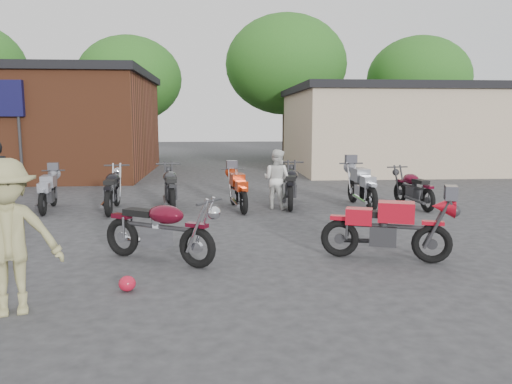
{
  "coord_description": "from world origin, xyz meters",
  "views": [
    {
      "loc": [
        -0.07,
        -7.57,
        2.3
      ],
      "look_at": [
        0.68,
        2.0,
        0.9
      ],
      "focal_mm": 35.0,
      "sensor_mm": 36.0,
      "label": 1
    }
  ],
  "objects": [
    {
      "name": "row_bike_3",
      "position": [
        -1.28,
        5.37,
        0.61
      ],
      "size": [
        0.99,
        2.2,
        1.23
      ],
      "primitive_type": null,
      "rotation": [
        0.0,
        0.0,
        1.71
      ],
      "color": "#262629",
      "rests_on": "ground"
    },
    {
      "name": "brick_building",
      "position": [
        -9.0,
        14.0,
        2.0
      ],
      "size": [
        12.0,
        8.0,
        4.0
      ],
      "primitive_type": "cube",
      "color": "brown",
      "rests_on": "ground"
    },
    {
      "name": "person_light",
      "position": [
        1.47,
        5.14,
        0.77
      ],
      "size": [
        0.95,
        0.91,
        1.54
      ],
      "primitive_type": "imported",
      "rotation": [
        0.0,
        0.0,
        2.52
      ],
      "color": "silver",
      "rests_on": "ground"
    },
    {
      "name": "tree_2",
      "position": [
        4.0,
        22.0,
        4.4
      ],
      "size": [
        7.04,
        7.04,
        8.8
      ],
      "primitive_type": null,
      "color": "#225817",
      "rests_on": "ground"
    },
    {
      "name": "tree_3",
      "position": [
        12.0,
        22.0,
        3.8
      ],
      "size": [
        6.08,
        6.08,
        7.6
      ],
      "primitive_type": null,
      "color": "#225817",
      "rests_on": "ground"
    },
    {
      "name": "row_bike_4",
      "position": [
        0.46,
        5.07,
        0.55
      ],
      "size": [
        0.9,
        1.97,
        1.1
      ],
      "primitive_type": null,
      "rotation": [
        0.0,
        0.0,
        1.72
      ],
      "color": "#AC2C0E",
      "rests_on": "ground"
    },
    {
      "name": "helmet",
      "position": [
        -1.3,
        -0.98,
        0.11
      ],
      "size": [
        0.3,
        0.3,
        0.21
      ],
      "primitive_type": "ellipsoid",
      "rotation": [
        0.0,
        0.0,
        0.4
      ],
      "color": "#B5132A",
      "rests_on": "ground"
    },
    {
      "name": "tree_1",
      "position": [
        -5.0,
        22.0,
        3.7
      ],
      "size": [
        5.92,
        5.92,
        7.4
      ],
      "primitive_type": null,
      "color": "#225817",
      "rests_on": "ground"
    },
    {
      "name": "row_bike_6",
      "position": [
        3.72,
        5.19,
        0.61
      ],
      "size": [
        0.77,
        2.13,
        1.22
      ],
      "primitive_type": null,
      "rotation": [
        0.0,
        0.0,
        1.61
      ],
      "color": "gray",
      "rests_on": "ground"
    },
    {
      "name": "ground",
      "position": [
        0.0,
        0.0,
        0.0
      ],
      "size": [
        90.0,
        90.0,
        0.0
      ],
      "primitive_type": "plane",
      "color": "#2E2E30"
    },
    {
      "name": "stucco_building",
      "position": [
        8.5,
        15.0,
        1.75
      ],
      "size": [
        10.0,
        8.0,
        3.5
      ],
      "primitive_type": "cube",
      "color": "tan",
      "rests_on": "ground"
    },
    {
      "name": "row_bike_7",
      "position": [
        5.06,
        5.05,
        0.56
      ],
      "size": [
        0.89,
        1.99,
        1.12
      ],
      "primitive_type": null,
      "rotation": [
        0.0,
        0.0,
        1.71
      ],
      "color": "#530A1E",
      "rests_on": "ground"
    },
    {
      "name": "vintage_motorcycle",
      "position": [
        -1.0,
        0.38,
        0.6
      ],
      "size": [
        2.14,
        1.68,
        1.21
      ],
      "primitive_type": null,
      "rotation": [
        0.0,
        0.0,
        -0.55
      ],
      "color": "#520A19",
      "rests_on": "ground"
    },
    {
      "name": "row_bike_2",
      "position": [
        -2.71,
        5.12,
        0.61
      ],
      "size": [
        0.83,
        2.14,
        1.22
      ],
      "primitive_type": null,
      "rotation": [
        0.0,
        0.0,
        1.64
      ],
      "color": "black",
      "rests_on": "ground"
    },
    {
      "name": "row_bike_5",
      "position": [
        1.89,
        5.5,
        0.62
      ],
      "size": [
        1.03,
        2.22,
        1.24
      ],
      "primitive_type": null,
      "rotation": [
        0.0,
        0.0,
        1.41
      ],
      "color": "black",
      "rests_on": "ground"
    },
    {
      "name": "person_tan",
      "position": [
        -2.52,
        -1.67,
        0.93
      ],
      "size": [
        1.35,
        1.01,
        1.86
      ],
      "primitive_type": "imported",
      "rotation": [
        0.0,
        0.0,
        0.3
      ],
      "color": "#9C9660",
      "rests_on": "ground"
    },
    {
      "name": "sportbike",
      "position": [
        2.71,
        0.21,
        0.59
      ],
      "size": [
        2.13,
        1.31,
        1.17
      ],
      "primitive_type": null,
      "rotation": [
        0.0,
        0.0,
        -0.34
      ],
      "color": "red",
      "rests_on": "ground"
    },
    {
      "name": "row_bike_1",
      "position": [
        -4.35,
        5.29,
        0.53
      ],
      "size": [
        0.83,
        1.9,
        1.07
      ],
      "primitive_type": null,
      "rotation": [
        0.0,
        0.0,
        1.69
      ],
      "color": "gray",
      "rests_on": "ground"
    }
  ]
}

